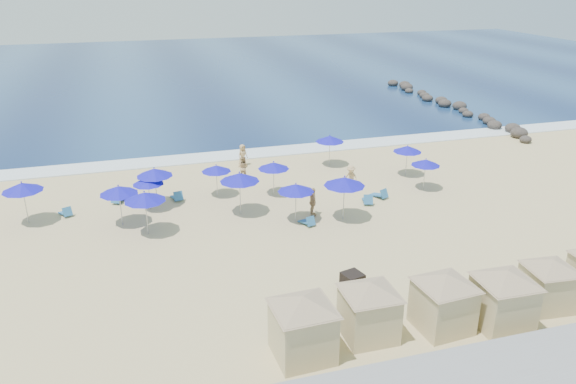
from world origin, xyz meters
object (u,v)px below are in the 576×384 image
at_px(beachgoer_1, 313,202).
at_px(beachgoer_3, 243,155).
at_px(umbrella_4, 154,172).
at_px(umbrella_9, 330,139).
at_px(cabana_1, 369,302).
at_px(umbrella_2, 148,181).
at_px(cabana_3, 504,291).
at_px(umbrella_10, 407,149).
at_px(rock_jetty, 450,105).
at_px(cabana_2, 444,294).
at_px(umbrella_12, 216,168).
at_px(cabana_0, 303,319).
at_px(umbrella_8, 345,181).
at_px(umbrella_11, 426,162).
at_px(beachgoer_0, 243,168).
at_px(umbrella_5, 240,177).
at_px(umbrella_1, 145,197).
at_px(beachgoer_2, 351,177).
at_px(umbrella_7, 274,166).
at_px(umbrella_6, 296,188).
at_px(umbrella_0, 22,187).
at_px(cabana_4, 550,277).
at_px(umbrella_3, 119,190).
at_px(trash_bin, 352,282).

distance_m(beachgoer_1, beachgoer_3, 10.40).
height_order(umbrella_4, umbrella_9, umbrella_4).
xyz_separation_m(cabana_1, umbrella_2, (-7.56, 15.47, 0.30)).
distance_m(cabana_3, umbrella_10, 18.06).
relative_size(rock_jetty, umbrella_4, 10.58).
relative_size(cabana_2, umbrella_12, 2.03).
bearing_deg(beachgoer_1, cabana_0, 164.54).
xyz_separation_m(umbrella_8, umbrella_11, (6.95, 3.00, -0.49)).
xyz_separation_m(cabana_0, beachgoer_0, (1.94, 19.64, -0.84)).
bearing_deg(cabana_3, umbrella_5, 119.28).
height_order(umbrella_10, umbrella_12, umbrella_10).
distance_m(umbrella_8, umbrella_12, 8.67).
bearing_deg(cabana_1, umbrella_12, 101.08).
xyz_separation_m(umbrella_1, umbrella_10, (18.19, 4.53, -0.26)).
xyz_separation_m(umbrella_12, beachgoer_0, (2.29, 2.66, -1.06)).
distance_m(beachgoer_0, beachgoer_1, 7.85).
height_order(beachgoer_2, beachgoer_3, beachgoer_2).
distance_m(cabana_0, beachgoer_0, 19.76).
xyz_separation_m(umbrella_2, umbrella_8, (10.79, -4.67, 0.52)).
bearing_deg(umbrella_2, beachgoer_1, -21.55).
xyz_separation_m(umbrella_7, umbrella_11, (9.85, -1.90, -0.11)).
xyz_separation_m(umbrella_6, umbrella_7, (-0.15, 4.36, -0.08)).
xyz_separation_m(umbrella_4, umbrella_10, (17.40, 0.54, -0.21)).
xyz_separation_m(umbrella_0, umbrella_2, (6.92, -0.01, -0.38)).
xyz_separation_m(cabana_4, beachgoer_0, (-9.23, 19.45, -0.65)).
xyz_separation_m(umbrella_1, umbrella_5, (5.51, 1.26, 0.10)).
height_order(umbrella_3, umbrella_9, umbrella_3).
relative_size(cabana_0, umbrella_4, 1.82).
xyz_separation_m(umbrella_5, umbrella_11, (12.57, 0.51, -0.45)).
bearing_deg(umbrella_7, beachgoer_2, -5.37).
height_order(rock_jetty, beachgoer_1, beachgoer_1).
height_order(umbrella_5, umbrella_10, umbrella_5).
xyz_separation_m(cabana_3, umbrella_9, (0.27, 21.00, 0.46)).
distance_m(umbrella_5, umbrella_10, 13.10).
distance_m(rock_jetty, umbrella_0, 43.13).
relative_size(rock_jetty, umbrella_5, 9.90).
bearing_deg(rock_jetty, cabana_4, -115.35).
bearing_deg(cabana_1, umbrella_11, 53.59).
bearing_deg(beachgoer_1, cabana_4, -146.32).
distance_m(umbrella_5, beachgoer_0, 6.28).
bearing_deg(umbrella_1, cabana_2, -48.34).
bearing_deg(beachgoer_3, beachgoer_1, -104.90).
bearing_deg(umbrella_5, umbrella_11, 2.34).
bearing_deg(umbrella_2, umbrella_3, -133.96).
relative_size(trash_bin, cabana_0, 0.19).
bearing_deg(beachgoer_0, umbrella_5, 111.23).
relative_size(cabana_1, umbrella_3, 1.76).
bearing_deg(umbrella_12, cabana_0, -88.82).
bearing_deg(beachgoer_0, cabana_4, 150.29).
height_order(cabana_2, umbrella_2, cabana_2).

